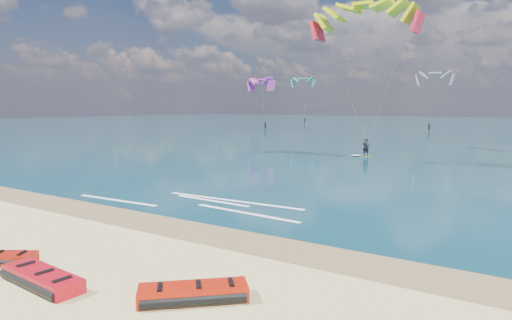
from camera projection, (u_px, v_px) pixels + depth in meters
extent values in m
plane|color=tan|center=(386.00, 149.00, 50.35)|extent=(320.00, 320.00, 0.00)
cube|color=brown|center=(118.00, 216.00, 19.67)|extent=(320.00, 2.40, 0.01)
cube|color=#0B333D|center=(474.00, 127.00, 103.43)|extent=(320.00, 200.00, 0.04)
cube|color=gold|center=(365.00, 156.00, 42.56)|extent=(1.25, 0.41, 0.05)
imported|color=black|center=(366.00, 147.00, 42.47)|extent=(0.72, 0.65, 1.64)
cylinder|color=black|center=(368.00, 145.00, 42.06)|extent=(0.50, 0.05, 0.04)
cube|color=white|center=(117.00, 200.00, 22.67)|extent=(5.15, 0.52, 0.01)
cube|color=white|center=(212.00, 201.00, 22.57)|extent=(4.53, 0.46, 0.01)
cube|color=white|center=(246.00, 213.00, 19.99)|extent=(5.62, 0.64, 0.01)
cube|color=white|center=(233.00, 201.00, 22.59)|extent=(7.86, 0.52, 0.01)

